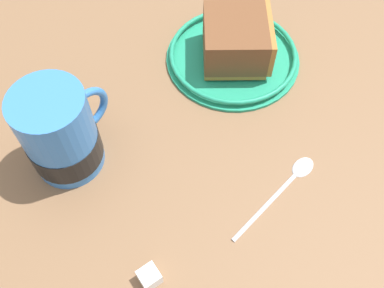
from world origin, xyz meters
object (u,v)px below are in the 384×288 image
object	(u,v)px
sugar_cube	(149,277)
teaspoon	(290,179)
small_plate	(233,56)
cake_slice	(237,40)
tea_mug	(61,134)

from	to	relation	value
sugar_cube	teaspoon	bearing A→B (deg)	155.88
small_plate	sugar_cube	distance (cm)	30.29
small_plate	cake_slice	distance (cm)	2.84
tea_mug	teaspoon	xyz separation A→B (cm)	(-9.75, 22.64, -4.62)
tea_mug	sugar_cube	distance (cm)	17.16
tea_mug	sugar_cube	world-z (taller)	tea_mug
small_plate	sugar_cube	xyz separation A→B (cm)	(29.64, 6.21, 0.24)
teaspoon	sugar_cube	bearing A→B (deg)	-24.12
small_plate	sugar_cube	world-z (taller)	sugar_cube
teaspoon	sugar_cube	world-z (taller)	sugar_cube
tea_mug	sugar_cube	bearing A→B (deg)	65.07
small_plate	tea_mug	xyz separation A→B (cm)	(22.61, -8.92, 4.26)
teaspoon	small_plate	bearing A→B (deg)	-133.14
cake_slice	teaspoon	size ratio (longest dim) A/B	0.87
cake_slice	sugar_cube	size ratio (longest dim) A/B	6.15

